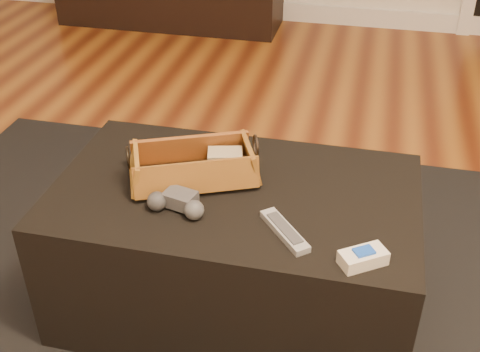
% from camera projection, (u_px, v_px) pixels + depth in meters
% --- Properties ---
extents(floor, '(5.00, 5.50, 0.01)m').
position_uv_depth(floor, '(241.00, 316.00, 1.84)').
color(floor, brown).
rests_on(floor, ground).
extents(baseboard, '(5.00, 0.04, 0.12)m').
position_uv_depth(baseboard, '(332.00, 15.00, 4.03)').
color(baseboard, white).
rests_on(baseboard, floor).
extents(area_rug, '(2.60, 2.00, 0.01)m').
position_uv_depth(area_rug, '(231.00, 313.00, 1.84)').
color(area_rug, black).
rests_on(area_rug, floor).
extents(ottoman, '(1.00, 0.60, 0.42)m').
position_uv_depth(ottoman, '(235.00, 248.00, 1.76)').
color(ottoman, black).
rests_on(ottoman, area_rug).
extents(tv_remote, '(0.18, 0.13, 0.02)m').
position_uv_depth(tv_remote, '(188.00, 176.00, 1.66)').
color(tv_remote, black).
rests_on(tv_remote, wicker_basket).
extents(cloth_bundle, '(0.11, 0.09, 0.05)m').
position_uv_depth(cloth_bundle, '(225.00, 160.00, 1.70)').
color(cloth_bundle, tan).
rests_on(cloth_bundle, wicker_basket).
extents(wicker_basket, '(0.39, 0.30, 0.12)m').
position_uv_depth(wicker_basket, '(194.00, 167.00, 1.66)').
color(wicker_basket, '#AD6327').
rests_on(wicker_basket, ottoman).
extents(game_controller, '(0.16, 0.10, 0.05)m').
position_uv_depth(game_controller, '(177.00, 203.00, 1.55)').
color(game_controller, '#3D3D40').
rests_on(game_controller, ottoman).
extents(silver_remote, '(0.15, 0.16, 0.02)m').
position_uv_depth(silver_remote, '(285.00, 231.00, 1.48)').
color(silver_remote, '#A2A4AA').
rests_on(silver_remote, ottoman).
extents(cream_gadget, '(0.12, 0.11, 0.04)m').
position_uv_depth(cream_gadget, '(363.00, 257.00, 1.38)').
color(cream_gadget, silver).
rests_on(cream_gadget, ottoman).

